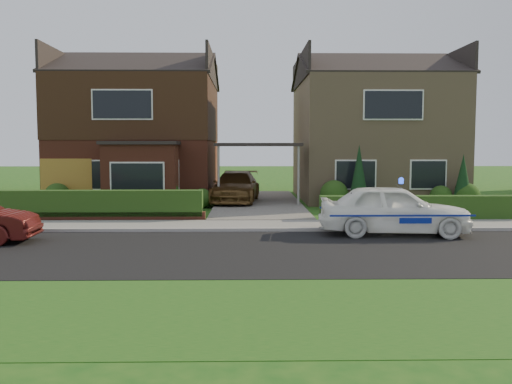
{
  "coord_description": "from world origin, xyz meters",
  "views": [
    {
      "loc": [
        -0.52,
        -13.38,
        2.6
      ],
      "look_at": [
        -0.22,
        3.5,
        1.19
      ],
      "focal_mm": 38.0,
      "sensor_mm": 36.0,
      "label": 1
    }
  ],
  "objects": [
    {
      "name": "shrub_left_far",
      "position": [
        -8.5,
        9.5,
        0.54
      ],
      "size": [
        1.08,
        1.08,
        1.08
      ],
      "primitive_type": "sphere",
      "color": "#193410",
      "rests_on": "ground"
    },
    {
      "name": "shrub_left_near",
      "position": [
        -2.4,
        9.6,
        0.42
      ],
      "size": [
        0.84,
        0.84,
        0.84
      ],
      "primitive_type": "sphere",
      "color": "#193410",
      "rests_on": "ground"
    },
    {
      "name": "garage_door",
      "position": [
        -8.25,
        9.96,
        1.05
      ],
      "size": [
        2.2,
        0.1,
        2.1
      ],
      "primitive_type": "cube",
      "color": "olive",
      "rests_on": "ground"
    },
    {
      "name": "shrub_right_mid",
      "position": [
        7.8,
        9.5,
        0.48
      ],
      "size": [
        0.96,
        0.96,
        0.96
      ],
      "primitive_type": "sphere",
      "color": "#193410",
      "rests_on": "ground"
    },
    {
      "name": "carport_link",
      "position": [
        0.0,
        10.95,
        2.66
      ],
      "size": [
        3.8,
        3.0,
        2.77
      ],
      "color": "black",
      "rests_on": "ground"
    },
    {
      "name": "road",
      "position": [
        0.0,
        0.0,
        0.0
      ],
      "size": [
        60.0,
        6.0,
        0.02
      ],
      "primitive_type": "cube",
      "color": "black",
      "rests_on": "ground"
    },
    {
      "name": "conifer_b",
      "position": [
        8.6,
        9.2,
        1.1
      ],
      "size": [
        0.9,
        0.9,
        2.2
      ],
      "primitive_type": "cone",
      "color": "black",
      "rests_on": "ground"
    },
    {
      "name": "potted_plant_a",
      "position": [
        -9.0,
        9.0,
        0.37
      ],
      "size": [
        0.4,
        0.27,
        0.74
      ],
      "primitive_type": "imported",
      "rotation": [
        0.0,
        0.0,
        -0.02
      ],
      "color": "gray",
      "rests_on": "ground"
    },
    {
      "name": "driveway",
      "position": [
        0.0,
        11.0,
        0.06
      ],
      "size": [
        3.8,
        12.0,
        0.12
      ],
      "primitive_type": "cube",
      "color": "#666059",
      "rests_on": "ground"
    },
    {
      "name": "shrub_right_far",
      "position": [
        8.8,
        9.2,
        0.54
      ],
      "size": [
        1.08,
        1.08,
        1.08
      ],
      "primitive_type": "sphere",
      "color": "#193410",
      "rests_on": "ground"
    },
    {
      "name": "hedge_right",
      "position": [
        5.8,
        5.35,
        0.0
      ],
      "size": [
        7.5,
        0.55,
        0.8
      ],
      "primitive_type": "cube",
      "color": "#193410",
      "rests_on": "ground"
    },
    {
      "name": "driveway_car",
      "position": [
        -1.0,
        11.08,
        0.8
      ],
      "size": [
        2.37,
        4.86,
        1.36
      ],
      "primitive_type": "imported",
      "rotation": [
        0.0,
        0.0,
        -0.1
      ],
      "color": "brown",
      "rests_on": "driveway"
    },
    {
      "name": "police_car",
      "position": [
        3.83,
        2.4,
        0.75
      ],
      "size": [
        4.03,
        4.53,
        1.66
      ],
      "rotation": [
        0.0,
        0.0,
        1.47
      ],
      "color": "white",
      "rests_on": "ground"
    },
    {
      "name": "potted_plant_c",
      "position": [
        -2.5,
        8.52,
        0.35
      ],
      "size": [
        0.5,
        0.5,
        0.69
      ],
      "primitive_type": "imported",
      "rotation": [
        0.0,
        0.0,
        1.2
      ],
      "color": "gray",
      "rests_on": "ground"
    },
    {
      "name": "ground",
      "position": [
        0.0,
        0.0,
        0.0
      ],
      "size": [
        120.0,
        120.0,
        0.0
      ],
      "primitive_type": "plane",
      "color": "#174E14",
      "rests_on": "ground"
    },
    {
      "name": "house_left",
      "position": [
        -5.78,
        13.9,
        3.81
      ],
      "size": [
        7.5,
        9.53,
        7.25
      ],
      "color": "brown",
      "rests_on": "ground"
    },
    {
      "name": "sidewalk",
      "position": [
        0.0,
        4.1,
        0.05
      ],
      "size": [
        60.0,
        2.0,
        0.1
      ],
      "primitive_type": "cube",
      "color": "slate",
      "rests_on": "ground"
    },
    {
      "name": "hedge_left",
      "position": [
        -5.8,
        5.45,
        0.0
      ],
      "size": [
        7.5,
        0.55,
        0.9
      ],
      "primitive_type": "cube",
      "color": "#193410",
      "rests_on": "ground"
    },
    {
      "name": "grass_verge",
      "position": [
        0.0,
        -5.0,
        0.0
      ],
      "size": [
        60.0,
        4.0,
        0.01
      ],
      "primitive_type": "cube",
      "color": "#174E14",
      "rests_on": "ground"
    },
    {
      "name": "conifer_a",
      "position": [
        4.2,
        9.2,
        1.3
      ],
      "size": [
        0.9,
        0.9,
        2.6
      ],
      "primitive_type": "cone",
      "color": "black",
      "rests_on": "ground"
    },
    {
      "name": "shrub_right_near",
      "position": [
        3.2,
        9.4,
        0.6
      ],
      "size": [
        1.2,
        1.2,
        1.2
      ],
      "primitive_type": "sphere",
      "color": "#193410",
      "rests_on": "ground"
    },
    {
      "name": "potted_plant_b",
      "position": [
        -4.61,
        6.0,
        0.4
      ],
      "size": [
        0.56,
        0.54,
        0.79
      ],
      "primitive_type": "imported",
      "rotation": [
        0.0,
        0.0,
        0.97
      ],
      "color": "gray",
      "rests_on": "ground"
    },
    {
      "name": "kerb",
      "position": [
        0.0,
        3.05,
        0.06
      ],
      "size": [
        60.0,
        0.16,
        0.12
      ],
      "primitive_type": "cube",
      "color": "#9E9993",
      "rests_on": "ground"
    },
    {
      "name": "house_right",
      "position": [
        5.8,
        13.99,
        3.66
      ],
      "size": [
        7.5,
        8.06,
        7.25
      ],
      "color": "#9E8361",
      "rests_on": "ground"
    },
    {
      "name": "shrub_left_mid",
      "position": [
        -4.0,
        9.3,
        0.66
      ],
      "size": [
        1.32,
        1.32,
        1.32
      ],
      "primitive_type": "sphere",
      "color": "#193410",
      "rests_on": "ground"
    },
    {
      "name": "dwarf_wall",
      "position": [
        -5.8,
        5.3,
        0.18
      ],
      "size": [
        7.7,
        0.25,
        0.36
      ],
      "primitive_type": "cube",
      "color": "brown",
      "rests_on": "ground"
    }
  ]
}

